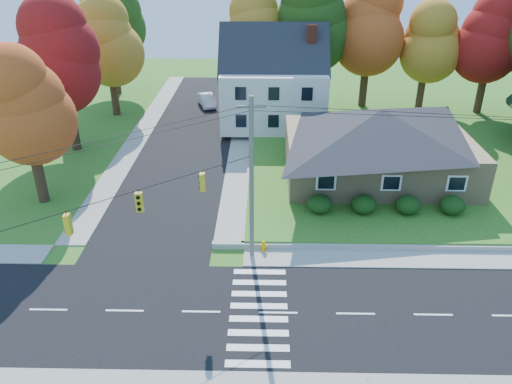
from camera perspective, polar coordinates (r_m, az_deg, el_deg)
ground at (r=26.60m, az=2.54°, el=-13.64°), size 120.00×120.00×0.00m
road_main at (r=26.59m, az=2.54°, el=-13.63°), size 90.00×8.00×0.02m
road_cross at (r=49.80m, az=-7.37°, el=6.58°), size 8.00×44.00×0.02m
sidewalk_north at (r=30.53m, az=2.35°, el=-7.43°), size 90.00×2.00×0.08m
lawn at (r=46.61m, az=18.25°, el=4.24°), size 30.00×30.00×0.50m
ranch_house at (r=39.74m, az=13.83°, el=5.60°), size 14.60×10.60×5.40m
colonial_house at (r=49.79m, az=2.04°, el=12.31°), size 10.40×8.40×9.60m
hedge_row at (r=35.02m, az=14.61°, el=-1.38°), size 10.70×1.70×1.27m
traffic_infrastructure at (r=24.71m, az=2.37°, el=-2.50°), size 38.10×10.66×10.00m
tree_lot_0 at (r=54.88m, az=-0.21°, el=17.71°), size 6.72×6.72×12.51m
tree_lot_1 at (r=53.88m, az=6.52°, el=18.77°), size 7.84×7.84×14.60m
tree_lot_2 at (r=55.80m, az=12.85°, el=17.91°), size 7.28×7.28×13.56m
tree_lot_3 at (r=56.53m, az=19.10°, el=15.90°), size 6.16×6.16×11.47m
tree_lot_4 at (r=57.57m, az=25.39°, el=15.68°), size 6.72×6.72×12.51m
tree_west_0 at (r=37.41m, az=-24.99°, el=8.81°), size 6.16×6.16×11.47m
tree_west_1 at (r=46.37m, az=-21.44°, el=14.33°), size 7.28×7.28×13.56m
tree_west_2 at (r=55.41m, az=-16.63°, el=16.21°), size 6.72×6.72×12.51m
tree_west_3 at (r=63.36m, az=-16.52°, el=18.69°), size 7.84×7.84×14.60m
white_car at (r=58.04m, az=-5.62°, el=10.40°), size 2.67×4.44×1.38m
fire_hydrant at (r=30.89m, az=0.87°, el=-6.24°), size 0.43×0.33×0.75m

